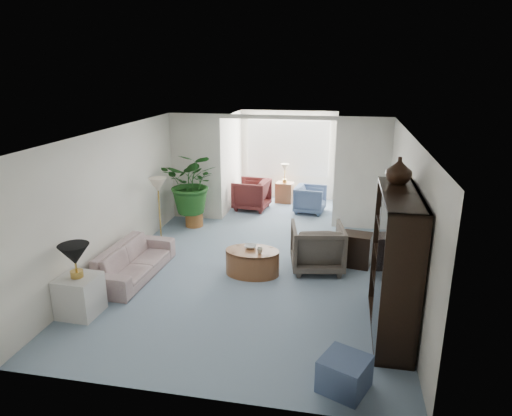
% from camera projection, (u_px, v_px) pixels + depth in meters
% --- Properties ---
extents(floor, '(6.00, 6.00, 0.00)m').
position_uv_depth(floor, '(249.00, 279.00, 7.86)').
color(floor, '#89A1B5').
rests_on(floor, ground).
extents(sunroom_floor, '(2.60, 2.60, 0.00)m').
position_uv_depth(sunroom_floor, '(282.00, 209.00, 11.70)').
color(sunroom_floor, '#89A1B5').
rests_on(sunroom_floor, ground).
extents(back_pier_left, '(1.20, 0.12, 2.50)m').
position_uv_depth(back_pier_left, '(196.00, 167.00, 10.64)').
color(back_pier_left, white).
rests_on(back_pier_left, ground).
extents(back_pier_right, '(1.20, 0.12, 2.50)m').
position_uv_depth(back_pier_right, '(362.00, 174.00, 9.95)').
color(back_pier_right, white).
rests_on(back_pier_right, ground).
extents(back_header, '(2.60, 0.12, 0.10)m').
position_uv_depth(back_header, '(277.00, 117.00, 9.94)').
color(back_header, white).
rests_on(back_header, back_pier_left).
extents(window_pane, '(2.20, 0.02, 1.50)m').
position_uv_depth(window_pane, '(288.00, 148.00, 12.29)').
color(window_pane, white).
extents(window_blinds, '(2.20, 0.02, 1.50)m').
position_uv_depth(window_blinds, '(288.00, 148.00, 12.27)').
color(window_blinds, white).
extents(framed_picture, '(0.04, 0.50, 0.40)m').
position_uv_depth(framed_picture, '(408.00, 193.00, 6.81)').
color(framed_picture, '#B2A78E').
extents(sofa, '(0.82, 1.95, 0.56)m').
position_uv_depth(sofa, '(133.00, 261.00, 7.89)').
color(sofa, beige).
rests_on(sofa, ground).
extents(end_table, '(0.57, 0.57, 0.60)m').
position_uv_depth(end_table, '(80.00, 296.00, 6.66)').
color(end_table, silver).
rests_on(end_table, ground).
extents(table_lamp, '(0.44, 0.44, 0.30)m').
position_uv_depth(table_lamp, '(74.00, 255.00, 6.46)').
color(table_lamp, black).
rests_on(table_lamp, end_table).
extents(floor_lamp, '(0.36, 0.36, 0.28)m').
position_uv_depth(floor_lamp, '(158.00, 185.00, 9.08)').
color(floor_lamp, beige).
rests_on(floor_lamp, ground).
extents(coffee_table, '(0.97, 0.97, 0.45)m').
position_uv_depth(coffee_table, '(252.00, 262.00, 7.97)').
color(coffee_table, brown).
rests_on(coffee_table, ground).
extents(coffee_bowl, '(0.22, 0.22, 0.05)m').
position_uv_depth(coffee_bowl, '(251.00, 247.00, 8.00)').
color(coffee_bowl, silver).
rests_on(coffee_bowl, coffee_table).
extents(coffee_cup, '(0.10, 0.10, 0.09)m').
position_uv_depth(coffee_cup, '(260.00, 251.00, 7.77)').
color(coffee_cup, beige).
rests_on(coffee_cup, coffee_table).
extents(wingback_chair, '(1.05, 1.07, 0.85)m').
position_uv_depth(wingback_chair, '(317.00, 247.00, 8.12)').
color(wingback_chair, '#5C5349').
rests_on(wingback_chair, ground).
extents(side_table_dark, '(0.57, 0.49, 0.61)m').
position_uv_depth(side_table_dark, '(356.00, 250.00, 8.31)').
color(side_table_dark, black).
rests_on(side_table_dark, ground).
extents(entertainment_cabinet, '(0.47, 1.78, 1.98)m').
position_uv_depth(entertainment_cabinet, '(395.00, 265.00, 6.05)').
color(entertainment_cabinet, black).
rests_on(entertainment_cabinet, ground).
extents(cabinet_urn, '(0.35, 0.35, 0.37)m').
position_uv_depth(cabinet_urn, '(399.00, 170.00, 6.17)').
color(cabinet_urn, black).
rests_on(cabinet_urn, entertainment_cabinet).
extents(ottoman, '(0.65, 0.65, 0.40)m').
position_uv_depth(ottoman, '(344.00, 374.00, 5.12)').
color(ottoman, slate).
rests_on(ottoman, ground).
extents(plant_pot, '(0.40, 0.40, 0.32)m').
position_uv_depth(plant_pot, '(194.00, 219.00, 10.42)').
color(plant_pot, brown).
rests_on(plant_pot, ground).
extents(house_plant, '(1.27, 1.10, 1.41)m').
position_uv_depth(house_plant, '(193.00, 183.00, 10.16)').
color(house_plant, '#1E511C').
rests_on(house_plant, plant_pot).
extents(sunroom_chair_blue, '(0.82, 0.80, 0.68)m').
position_uv_depth(sunroom_chair_blue, '(310.00, 199.00, 11.34)').
color(sunroom_chair_blue, slate).
rests_on(sunroom_chair_blue, ground).
extents(sunroom_chair_maroon, '(0.94, 0.92, 0.78)m').
position_uv_depth(sunroom_chair_maroon, '(252.00, 194.00, 11.60)').
color(sunroom_chair_maroon, maroon).
rests_on(sunroom_chair_maroon, ground).
extents(sunroom_table, '(0.48, 0.40, 0.55)m').
position_uv_depth(sunroom_table, '(284.00, 193.00, 12.20)').
color(sunroom_table, brown).
rests_on(sunroom_table, ground).
extents(shelf_clutter, '(0.30, 1.15, 1.06)m').
position_uv_depth(shelf_clutter, '(390.00, 266.00, 6.11)').
color(shelf_clutter, '#2D2A29').
rests_on(shelf_clutter, entertainment_cabinet).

